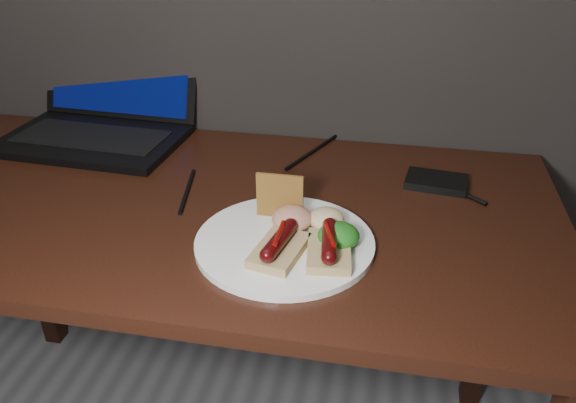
{
  "coord_description": "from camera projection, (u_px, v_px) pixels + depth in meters",
  "views": [
    {
      "loc": [
        0.36,
        0.47,
        1.29
      ],
      "look_at": [
        0.2,
        1.29,
        0.82
      ],
      "focal_mm": 35.0,
      "sensor_mm": 36.0,
      "label": 1
    }
  ],
  "objects": [
    {
      "name": "laptop",
      "position": [
        103.0,
        114.0,
        1.37
      ],
      "size": [
        0.43,
        0.37,
        0.25
      ],
      "color": "black",
      "rests_on": "desk"
    },
    {
      "name": "salad_greens",
      "position": [
        339.0,
        236.0,
        0.93
      ],
      "size": [
        0.07,
        0.07,
        0.04
      ],
      "primitive_type": "ellipsoid",
      "color": "#165811",
      "rests_on": "plate"
    },
    {
      "name": "bread_sausage_right",
      "position": [
        329.0,
        246.0,
        0.91
      ],
      "size": [
        0.08,
        0.12,
        0.04
      ],
      "color": "tan",
      "rests_on": "plate"
    },
    {
      "name": "salsa_mound",
      "position": [
        292.0,
        219.0,
        0.98
      ],
      "size": [
        0.07,
        0.07,
        0.04
      ],
      "primitive_type": "ellipsoid",
      "color": "maroon",
      "rests_on": "plate"
    },
    {
      "name": "desk",
      "position": [
        202.0,
        238.0,
        1.15
      ],
      "size": [
        1.4,
        0.7,
        0.75
      ],
      "color": "black",
      "rests_on": "ground"
    },
    {
      "name": "plate",
      "position": [
        285.0,
        242.0,
        0.96
      ],
      "size": [
        0.4,
        0.4,
        0.01
      ],
      "primitive_type": "cylinder",
      "rotation": [
        0.0,
        0.0,
        -0.38
      ],
      "color": "white",
      "rests_on": "desk"
    },
    {
      "name": "coleslaw_mound",
      "position": [
        326.0,
        219.0,
        0.98
      ],
      "size": [
        0.06,
        0.06,
        0.04
      ],
      "primitive_type": "ellipsoid",
      "color": "beige",
      "rests_on": "plate"
    },
    {
      "name": "crispbread",
      "position": [
        280.0,
        196.0,
        1.0
      ],
      "size": [
        0.09,
        0.01,
        0.08
      ],
      "primitive_type": "cube",
      "color": "#A8752E",
      "rests_on": "plate"
    },
    {
      "name": "hard_drive",
      "position": [
        436.0,
        182.0,
        1.15
      ],
      "size": [
        0.13,
        0.1,
        0.02
      ],
      "primitive_type": "cube",
      "rotation": [
        0.0,
        0.0,
        -0.13
      ],
      "color": "black",
      "rests_on": "desk"
    },
    {
      "name": "bread_sausage_center",
      "position": [
        279.0,
        246.0,
        0.91
      ],
      "size": [
        0.09,
        0.13,
        0.04
      ],
      "color": "tan",
      "rests_on": "plate"
    },
    {
      "name": "desk_cables",
      "position": [
        222.0,
        167.0,
        1.22
      ],
      "size": [
        1.08,
        0.43,
        0.01
      ],
      "color": "black",
      "rests_on": "desk"
    }
  ]
}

